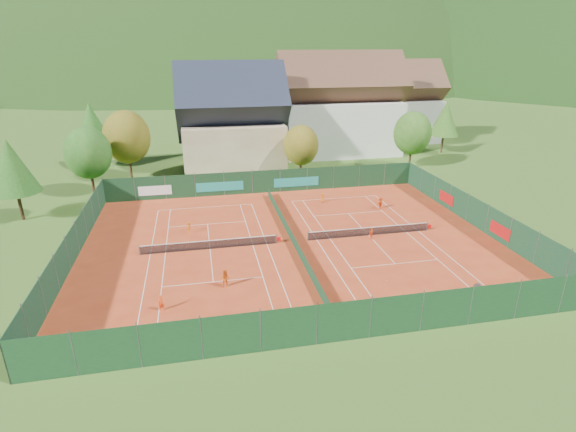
# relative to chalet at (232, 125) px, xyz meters

# --- Properties ---
(ground) EXTENTS (600.00, 600.00, 0.00)m
(ground) POSITION_rel_chalet_xyz_m (3.00, -30.00, -6.64)
(ground) COLOR #34581B
(ground) RESTS_ON ground
(clay_pad) EXTENTS (40.00, 32.00, 0.01)m
(clay_pad) POSITION_rel_chalet_xyz_m (3.00, -30.00, -6.62)
(clay_pad) COLOR #B23A1A
(clay_pad) RESTS_ON ground
(court_markings_left) EXTENTS (11.03, 23.83, 0.00)m
(court_markings_left) POSITION_rel_chalet_xyz_m (-5.00, -30.00, -6.61)
(court_markings_left) COLOR white
(court_markings_left) RESTS_ON ground
(court_markings_right) EXTENTS (11.03, 23.83, 0.00)m
(court_markings_right) POSITION_rel_chalet_xyz_m (11.00, -30.00, -6.61)
(court_markings_right) COLOR white
(court_markings_right) RESTS_ON ground
(tennis_net_left) EXTENTS (13.30, 0.10, 1.02)m
(tennis_net_left) POSITION_rel_chalet_xyz_m (-4.85, -30.00, -6.12)
(tennis_net_left) COLOR #59595B
(tennis_net_left) RESTS_ON ground
(tennis_net_right) EXTENTS (13.30, 0.10, 1.02)m
(tennis_net_right) POSITION_rel_chalet_xyz_m (11.15, -30.00, -6.12)
(tennis_net_right) COLOR #59595B
(tennis_net_right) RESTS_ON ground
(court_divider) EXTENTS (0.03, 28.80, 1.00)m
(court_divider) POSITION_rel_chalet_xyz_m (3.00, -30.00, -6.12)
(court_divider) COLOR #13361F
(court_divider) RESTS_ON ground
(fence_north) EXTENTS (40.00, 0.10, 3.00)m
(fence_north) POSITION_rel_chalet_xyz_m (2.54, -14.01, -5.16)
(fence_north) COLOR #12331A
(fence_north) RESTS_ON ground
(fence_south) EXTENTS (40.00, 0.04, 3.00)m
(fence_south) POSITION_rel_chalet_xyz_m (3.00, -46.00, -5.12)
(fence_south) COLOR #14371B
(fence_south) RESTS_ON ground
(fence_west) EXTENTS (0.04, 32.00, 3.00)m
(fence_west) POSITION_rel_chalet_xyz_m (-17.00, -30.00, -5.12)
(fence_west) COLOR #163C25
(fence_west) RESTS_ON ground
(fence_east) EXTENTS (0.09, 32.00, 3.00)m
(fence_east) POSITION_rel_chalet_xyz_m (23.00, -29.95, -5.14)
(fence_east) COLOR #153A21
(fence_east) RESTS_ON ground
(chalet) EXTENTS (16.20, 12.00, 16.00)m
(chalet) POSITION_rel_chalet_xyz_m (0.00, 0.00, 0.00)
(chalet) COLOR beige
(chalet) RESTS_ON ground
(hotel_block_a) EXTENTS (21.60, 11.00, 17.25)m
(hotel_block_a) POSITION_rel_chalet_xyz_m (19.00, 6.00, 0.76)
(hotel_block_a) COLOR silver
(hotel_block_a) RESTS_ON ground
(hotel_block_b) EXTENTS (17.28, 10.00, 15.50)m
(hotel_block_b) POSITION_rel_chalet_xyz_m (33.00, 14.00, -0.01)
(hotel_block_b) COLOR silver
(hotel_block_b) RESTS_ON ground
(tree_west_front) EXTENTS (5.72, 5.72, 8.69)m
(tree_west_front) POSITION_rel_chalet_xyz_m (-19.00, -10.00, -1.23)
(tree_west_front) COLOR #452818
(tree_west_front) RESTS_ON ground
(tree_west_mid) EXTENTS (6.44, 6.44, 9.78)m
(tree_west_mid) POSITION_rel_chalet_xyz_m (-15.00, -4.00, -0.56)
(tree_west_mid) COLOR #482E19
(tree_west_mid) RESTS_ON ground
(tree_west_back) EXTENTS (5.60, 5.60, 10.00)m
(tree_west_back) POSITION_rel_chalet_xyz_m (-21.00, 4.00, 0.11)
(tree_west_back) COLOR #432818
(tree_west_back) RESTS_ON ground
(tree_center) EXTENTS (5.01, 5.01, 7.60)m
(tree_center) POSITION_rel_chalet_xyz_m (9.00, -8.00, -1.91)
(tree_center) COLOR #4E2D1B
(tree_center) RESTS_ON ground
(tree_east_front) EXTENTS (5.72, 5.72, 8.69)m
(tree_east_front) POSITION_rel_chalet_xyz_m (27.00, -6.00, -1.23)
(tree_east_front) COLOR #4D321B
(tree_east_front) RESTS_ON ground
(tree_east_mid) EXTENTS (5.04, 5.04, 9.00)m
(tree_east_mid) POSITION_rel_chalet_xyz_m (37.00, 2.00, -0.56)
(tree_east_mid) COLOR #4D341B
(tree_east_mid) RESTS_ON ground
(tree_west_side) EXTENTS (5.04, 5.04, 9.00)m
(tree_west_side) POSITION_rel_chalet_xyz_m (-25.00, -18.00, -0.56)
(tree_west_side) COLOR #402716
(tree_west_side) RESTS_ON ground
(tree_east_back) EXTENTS (7.15, 7.15, 10.86)m
(tree_east_back) POSITION_rel_chalet_xyz_m (29.00, 10.00, 0.12)
(tree_east_back) COLOR #4E311C
(tree_east_back) RESTS_ON ground
(mountain_backdrop) EXTENTS (820.00, 530.00, 242.00)m
(mountain_backdrop) POSITION_rel_chalet_xyz_m (31.54, 203.48, -46.26)
(mountain_backdrop) COLOR black
(mountain_backdrop) RESTS_ON ground
(ball_hopper) EXTENTS (0.34, 0.34, 0.80)m
(ball_hopper) POSITION_rel_chalet_xyz_m (15.27, -42.25, -6.07)
(ball_hopper) COLOR slate
(ball_hopper) RESTS_ON ground
(loose_ball_0) EXTENTS (0.07, 0.07, 0.07)m
(loose_ball_0) POSITION_rel_chalet_xyz_m (-3.87, -37.48, -6.59)
(loose_ball_0) COLOR #CCD833
(loose_ball_0) RESTS_ON ground
(loose_ball_1) EXTENTS (0.07, 0.07, 0.07)m
(loose_ball_1) POSITION_rel_chalet_xyz_m (9.03, -39.12, -6.59)
(loose_ball_1) COLOR #CCD833
(loose_ball_1) RESTS_ON ground
(loose_ball_2) EXTENTS (0.07, 0.07, 0.07)m
(loose_ball_2) POSITION_rel_chalet_xyz_m (3.22, -26.58, -6.59)
(loose_ball_2) COLOR #CCD833
(loose_ball_2) RESTS_ON ground
(loose_ball_3) EXTENTS (0.07, 0.07, 0.07)m
(loose_ball_3) POSITION_rel_chalet_xyz_m (-3.03, -21.17, -6.59)
(loose_ball_3) COLOR #CCD833
(loose_ball_3) RESTS_ON ground
(loose_ball_4) EXTENTS (0.07, 0.07, 0.07)m
(loose_ball_4) POSITION_rel_chalet_xyz_m (15.05, -35.42, -6.59)
(loose_ball_4) COLOR #CCD833
(loose_ball_4) RESTS_ON ground
(player_left_near) EXTENTS (0.54, 0.45, 1.28)m
(player_left_near) POSITION_rel_chalet_xyz_m (-8.90, -39.89, -5.99)
(player_left_near) COLOR #FB4D16
(player_left_near) RESTS_ON ground
(player_left_mid) EXTENTS (0.78, 0.62, 1.56)m
(player_left_mid) POSITION_rel_chalet_xyz_m (-4.02, -37.49, -5.84)
(player_left_mid) COLOR #E45C14
(player_left_mid) RESTS_ON ground
(player_left_far) EXTENTS (0.83, 0.51, 1.24)m
(player_left_far) POSITION_rel_chalet_xyz_m (-6.92, -25.58, -6.00)
(player_left_far) COLOR orange
(player_left_far) RESTS_ON ground
(player_right_near) EXTENTS (0.73, 0.62, 1.17)m
(player_right_near) POSITION_rel_chalet_xyz_m (10.85, -30.94, -6.04)
(player_right_near) COLOR #FB5116
(player_right_near) RESTS_ON ground
(player_right_far_a) EXTENTS (0.59, 0.40, 1.18)m
(player_right_far_a) POSITION_rel_chalet_xyz_m (9.11, -19.26, -6.03)
(player_right_far_a) COLOR #D35E12
(player_right_far_a) RESTS_ON ground
(player_right_far_b) EXTENTS (1.26, 1.26, 1.46)m
(player_right_far_b) POSITION_rel_chalet_xyz_m (15.15, -22.85, -5.89)
(player_right_far_b) COLOR #FB5816
(player_right_far_b) RESTS_ON ground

